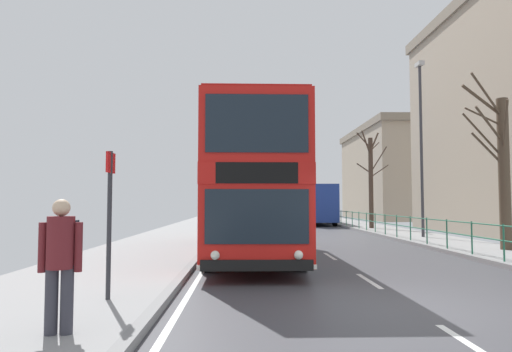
% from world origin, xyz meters
% --- Properties ---
extents(ground, '(15.80, 140.00, 0.20)m').
position_xyz_m(ground, '(-0.72, -0.00, 0.04)').
color(ground, '#404045').
extents(double_decker_bus_main, '(2.80, 10.90, 4.45)m').
position_xyz_m(double_decker_bus_main, '(-2.62, 7.31, 2.33)').
color(double_decker_bus_main, red).
rests_on(double_decker_bus_main, ground).
extents(background_bus_far_lane, '(2.79, 10.82, 3.16)m').
position_xyz_m(background_bus_far_lane, '(2.93, 30.59, 1.73)').
color(background_bus_far_lane, navy).
rests_on(background_bus_far_lane, ground).
extents(pedestrian_railing_far_kerb, '(0.05, 27.27, 1.05)m').
position_xyz_m(pedestrian_railing_far_kerb, '(4.45, 14.81, 0.84)').
color(pedestrian_railing_far_kerb, '#236B4C').
rests_on(pedestrian_railing_far_kerb, ground).
extents(pedestrian_with_backpack, '(0.55, 0.55, 1.70)m').
position_xyz_m(pedestrian_with_backpack, '(-5.21, -2.00, 1.13)').
color(pedestrian_with_backpack, '#383842').
rests_on(pedestrian_with_backpack, ground).
extents(bus_stop_sign_near, '(0.08, 0.44, 2.56)m').
position_xyz_m(bus_stop_sign_near, '(-5.20, 0.06, 1.72)').
color(bus_stop_sign_near, '#2D2D33').
rests_on(bus_stop_sign_near, ground).
extents(street_lamp_far_side, '(0.28, 0.60, 8.55)m').
position_xyz_m(street_lamp_far_side, '(5.75, 13.96, 5.04)').
color(street_lamp_far_side, '#38383D').
rests_on(street_lamp_far_side, ground).
extents(bare_tree_far_00, '(2.24, 2.08, 6.33)m').
position_xyz_m(bare_tree_far_00, '(5.39, 21.60, 3.38)').
color(bare_tree_far_00, '#423328').
rests_on(bare_tree_far_00, ground).
extents(bare_tree_far_01, '(1.78, 2.14, 6.13)m').
position_xyz_m(bare_tree_far_01, '(6.33, 8.05, 3.03)').
color(bare_tree_far_01, '#4C3D2D').
rests_on(bare_tree_far_01, ground).
extents(background_building_00, '(10.25, 18.02, 10.06)m').
position_xyz_m(background_building_00, '(14.72, 42.21, 5.06)').
color(background_building_00, gray).
rests_on(background_building_00, ground).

